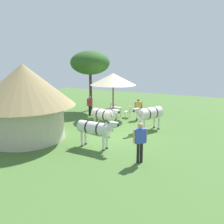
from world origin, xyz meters
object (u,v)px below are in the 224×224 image
object	(u,v)px
shade_umbrella	(113,79)
zebra_nearest_camera	(95,128)
patio_dining_table	(113,109)
patio_chair_near_lawn	(128,111)
zebra_by_umbrella	(104,115)
thatched_hut	(25,97)
patio_chair_east_end	(113,108)
guest_beside_umbrella	(90,104)
acacia_tree_far_lawn	(90,63)
standing_watcher	(140,139)
zebra_toward_hut	(149,114)
guest_behind_table	(138,107)
patio_chair_west_end	(114,114)
patio_chair_near_hut	(98,112)

from	to	relation	value
shade_umbrella	zebra_nearest_camera	world-z (taller)	shade_umbrella
patio_dining_table	patio_chair_near_lawn	bearing A→B (deg)	-58.20
zebra_by_umbrella	thatched_hut	bearing A→B (deg)	-30.82
patio_chair_east_end	guest_beside_umbrella	xyz separation A→B (m)	(-1.29, 1.35, 0.43)
patio_dining_table	acacia_tree_far_lawn	world-z (taller)	acacia_tree_far_lawn
patio_dining_table	patio_chair_near_lawn	world-z (taller)	patio_chair_near_lawn
standing_watcher	zebra_by_umbrella	xyz separation A→B (m)	(3.35, 3.71, -0.09)
zebra_toward_hut	guest_behind_table	bearing A→B (deg)	-27.74
guest_behind_table	patio_dining_table	bearing A→B (deg)	165.69
patio_chair_near_lawn	standing_watcher	bearing A→B (deg)	175.93
patio_chair_near_lawn	zebra_toward_hut	distance (m)	3.52
patio_chair_near_lawn	zebra_toward_hut	xyz separation A→B (m)	(-2.43, -2.49, 0.54)
shade_umbrella	acacia_tree_far_lawn	distance (m)	3.64
zebra_nearest_camera	shade_umbrella	bearing A→B (deg)	-160.36
thatched_hut	patio_chair_east_end	world-z (taller)	thatched_hut
zebra_nearest_camera	guest_behind_table	bearing A→B (deg)	-178.10
guest_behind_table	acacia_tree_far_lawn	size ratio (longest dim) A/B	0.31
thatched_hut	guest_behind_table	size ratio (longest dim) A/B	3.45
thatched_hut	shade_umbrella	size ratio (longest dim) A/B	1.58
patio_chair_west_end	guest_beside_umbrella	bearing A→B (deg)	131.64
shade_umbrella	patio_chair_near_hut	bearing A→B (deg)	130.20
patio_chair_near_lawn	zebra_nearest_camera	distance (m)	6.63
thatched_hut	zebra_toward_hut	bearing A→B (deg)	-48.74
patio_dining_table	zebra_by_umbrella	xyz separation A→B (m)	(-3.11, -1.01, 0.31)
zebra_by_umbrella	acacia_tree_far_lawn	distance (m)	6.96
patio_dining_table	zebra_nearest_camera	size ratio (longest dim) A/B	0.55
patio_chair_near_lawn	patio_dining_table	bearing A→B (deg)	90.00
patio_chair_near_lawn	standing_watcher	xyz separation A→B (m)	(-7.08, -3.72, 0.53)
patio_chair_east_end	acacia_tree_far_lawn	size ratio (longest dim) A/B	0.18
zebra_nearest_camera	zebra_toward_hut	xyz separation A→B (m)	(4.08, -1.35, 0.07)
thatched_hut	zebra_by_umbrella	world-z (taller)	thatched_hut
guest_behind_table	patio_chair_west_end	bearing A→B (deg)	-158.30
shade_umbrella	thatched_hut	bearing A→B (deg)	163.88
shade_umbrella	guest_behind_table	world-z (taller)	shade_umbrella
shade_umbrella	guest_beside_umbrella	world-z (taller)	shade_umbrella
guest_beside_umbrella	zebra_by_umbrella	bearing A→B (deg)	-39.44
thatched_hut	acacia_tree_far_lawn	xyz separation A→B (m)	(8.12, 1.18, 1.73)
shade_umbrella	patio_chair_west_end	world-z (taller)	shade_umbrella
thatched_hut	standing_watcher	xyz separation A→B (m)	(0.06, -6.60, -1.28)
patio_chair_near_hut	zebra_nearest_camera	world-z (taller)	zebra_nearest_camera
guest_behind_table	zebra_nearest_camera	world-z (taller)	guest_behind_table
thatched_hut	patio_chair_west_end	distance (m)	6.35
shade_umbrella	zebra_by_umbrella	size ratio (longest dim) A/B	1.62
patio_chair_near_hut	patio_chair_near_lawn	bearing A→B (deg)	85.80
thatched_hut	patio_dining_table	size ratio (longest dim) A/B	4.19
patio_chair_west_end	thatched_hut	bearing A→B (deg)	-147.13
guest_beside_umbrella	patio_dining_table	bearing A→B (deg)	12.59
zebra_nearest_camera	zebra_toward_hut	distance (m)	4.30
shade_umbrella	patio_chair_east_end	world-z (taller)	shade_umbrella
guest_beside_umbrella	patio_chair_west_end	bearing A→B (deg)	-11.03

